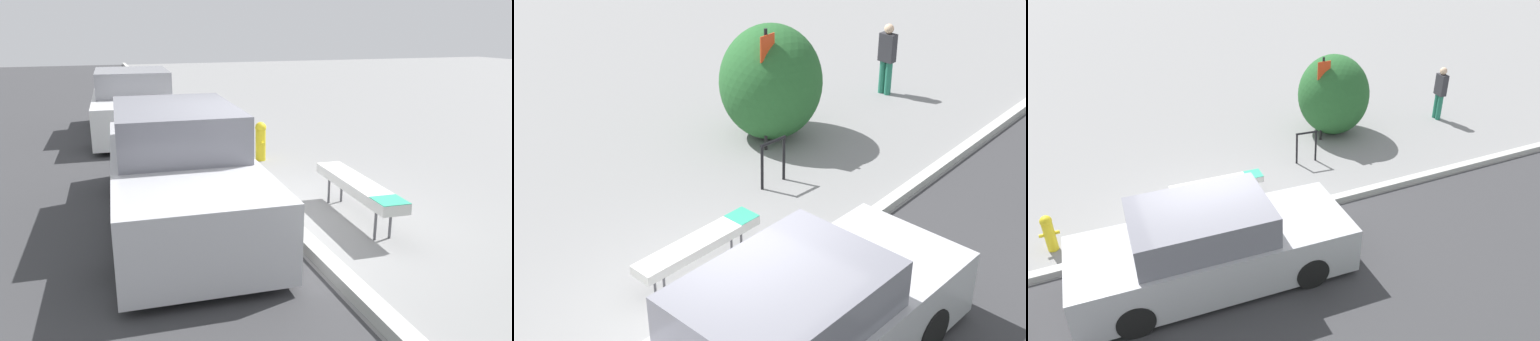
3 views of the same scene
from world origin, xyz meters
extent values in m
plane|color=gray|center=(0.00, 0.00, 0.00)|extent=(60.00, 60.00, 0.00)
cube|color=#B7B7B2|center=(0.00, 0.00, 0.07)|extent=(60.00, 0.20, 0.13)
cylinder|color=#515156|center=(-0.26, 0.94, 0.21)|extent=(0.04, 0.04, 0.41)
cylinder|color=#515156|center=(1.14, 0.88, 0.21)|extent=(0.04, 0.04, 0.41)
cylinder|color=#515156|center=(-0.25, 1.15, 0.21)|extent=(0.04, 0.04, 0.41)
cylinder|color=#515156|center=(1.15, 1.09, 0.21)|extent=(0.04, 0.04, 0.41)
cube|color=silver|center=(0.45, 1.02, 0.48)|extent=(2.02, 0.46, 0.14)
cube|color=teal|center=(1.27, 0.98, 0.55)|extent=(0.38, 0.38, 0.01)
cylinder|color=black|center=(2.77, 1.91, 0.40)|extent=(0.05, 0.05, 0.80)
cylinder|color=black|center=(3.27, 1.86, 0.40)|extent=(0.05, 0.05, 0.80)
cylinder|color=black|center=(3.02, 1.88, 0.80)|extent=(0.55, 0.11, 0.05)
cylinder|color=black|center=(3.94, 2.84, 1.15)|extent=(0.06, 0.06, 2.30)
cube|color=red|center=(3.94, 2.80, 1.97)|extent=(0.36, 0.02, 0.46)
ellipsoid|color=#28602D|center=(4.47, 3.18, 1.09)|extent=(1.94, 1.93, 2.19)
cylinder|color=#267259|center=(7.75, 2.77, 0.37)|extent=(0.14, 0.14, 0.74)
cylinder|color=#267259|center=(7.74, 2.61, 0.37)|extent=(0.14, 0.14, 0.74)
cube|color=#333338|center=(7.74, 2.69, 1.05)|extent=(0.22, 0.37, 0.61)
sphere|color=beige|center=(7.74, 2.69, 1.46)|extent=(0.21, 0.21, 0.21)
cylinder|color=black|center=(1.19, -0.53, 0.30)|extent=(0.61, 0.21, 0.60)
cylinder|color=black|center=(1.12, -2.13, 0.30)|extent=(0.61, 0.21, 0.60)
cube|color=slate|center=(-0.50, -1.26, 1.24)|extent=(2.34, 1.66, 0.60)
camera|label=1|loc=(6.09, -2.29, 2.55)|focal=35.00mm
camera|label=2|loc=(-5.01, -4.93, 5.86)|focal=50.00mm
camera|label=3|loc=(-1.99, -7.88, 6.08)|focal=35.00mm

